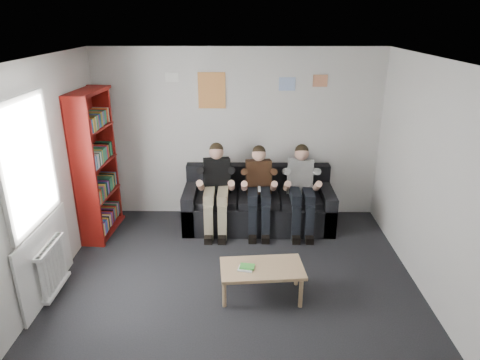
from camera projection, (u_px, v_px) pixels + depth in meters
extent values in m
plane|color=black|center=(235.00, 304.00, 4.96)|extent=(5.00, 5.00, 0.00)
plane|color=silver|center=(233.00, 64.00, 3.98)|extent=(5.00, 5.00, 0.00)
plane|color=silver|center=(238.00, 135.00, 6.80)|extent=(4.50, 0.00, 4.50)
plane|color=silver|center=(21.00, 196.00, 4.49)|extent=(0.00, 5.00, 5.00)
plane|color=silver|center=(450.00, 198.00, 4.45)|extent=(0.00, 5.00, 5.00)
cube|color=black|center=(258.00, 212.00, 6.76)|extent=(2.30, 0.94, 0.44)
cube|color=black|center=(258.00, 178.00, 6.94)|extent=(2.30, 0.21, 0.45)
cube|color=black|center=(191.00, 206.00, 6.73)|extent=(0.19, 0.94, 0.63)
cube|color=black|center=(325.00, 207.00, 6.71)|extent=(0.19, 0.94, 0.63)
cube|color=black|center=(258.00, 198.00, 6.58)|extent=(1.93, 0.65, 0.10)
cube|color=maroon|center=(96.00, 165.00, 6.24)|extent=(0.33, 0.98, 2.17)
cube|color=tan|center=(262.00, 268.00, 4.99)|extent=(0.97, 0.53, 0.04)
cylinder|color=tan|center=(224.00, 293.00, 4.86)|extent=(0.05, 0.05, 0.35)
cylinder|color=tan|center=(301.00, 294.00, 4.85)|extent=(0.05, 0.05, 0.35)
cylinder|color=tan|center=(226.00, 272.00, 5.26)|extent=(0.05, 0.05, 0.35)
cylinder|color=tan|center=(296.00, 272.00, 5.26)|extent=(0.05, 0.05, 0.35)
cube|color=white|center=(246.00, 269.00, 4.94)|extent=(0.17, 0.13, 0.01)
cube|color=green|center=(247.00, 266.00, 4.96)|extent=(0.17, 0.13, 0.01)
cube|color=black|center=(217.00, 176.00, 6.59)|extent=(0.40, 0.29, 0.57)
sphere|color=tan|center=(216.00, 152.00, 6.42)|extent=(0.22, 0.22, 0.22)
sphere|color=black|center=(216.00, 150.00, 6.42)|extent=(0.21, 0.21, 0.21)
cube|color=gray|center=(216.00, 195.00, 6.39)|extent=(0.36, 0.46, 0.15)
cube|color=gray|center=(216.00, 222.00, 6.30)|extent=(0.34, 0.14, 0.54)
cube|color=black|center=(216.00, 238.00, 6.33)|extent=(0.34, 0.26, 0.10)
cube|color=#452617|center=(259.00, 177.00, 6.59)|extent=(0.38, 0.28, 0.54)
sphere|color=tan|center=(259.00, 154.00, 6.42)|extent=(0.21, 0.21, 0.21)
sphere|color=black|center=(259.00, 152.00, 6.42)|extent=(0.20, 0.20, 0.20)
cube|color=black|center=(259.00, 195.00, 6.39)|extent=(0.34, 0.44, 0.14)
cube|color=black|center=(259.00, 222.00, 6.32)|extent=(0.33, 0.13, 0.54)
cube|color=black|center=(259.00, 237.00, 6.34)|extent=(0.33, 0.25, 0.10)
cube|color=silver|center=(259.00, 189.00, 6.25)|extent=(0.04, 0.13, 0.04)
cube|color=white|center=(300.00, 176.00, 6.58)|extent=(0.39, 0.29, 0.55)
sphere|color=tan|center=(302.00, 153.00, 6.41)|extent=(0.22, 0.22, 0.22)
sphere|color=black|center=(302.00, 151.00, 6.41)|extent=(0.21, 0.21, 0.21)
cube|color=black|center=(302.00, 196.00, 6.38)|extent=(0.35, 0.45, 0.15)
cube|color=black|center=(302.00, 223.00, 6.30)|extent=(0.33, 0.14, 0.54)
cube|color=black|center=(302.00, 238.00, 6.33)|extent=(0.33, 0.25, 0.10)
cylinder|color=white|center=(42.00, 281.00, 4.78)|extent=(0.06, 0.06, 0.60)
cylinder|color=white|center=(46.00, 277.00, 4.85)|extent=(0.06, 0.06, 0.60)
cylinder|color=white|center=(49.00, 273.00, 4.93)|extent=(0.06, 0.06, 0.60)
cylinder|color=white|center=(52.00, 269.00, 5.00)|extent=(0.06, 0.06, 0.60)
cylinder|color=white|center=(54.00, 266.00, 5.08)|extent=(0.06, 0.06, 0.60)
cylinder|color=white|center=(57.00, 262.00, 5.15)|extent=(0.06, 0.06, 0.60)
cylinder|color=white|center=(60.00, 258.00, 5.23)|extent=(0.06, 0.06, 0.60)
cylinder|color=white|center=(62.00, 255.00, 5.30)|extent=(0.06, 0.06, 0.60)
cube|color=white|center=(57.00, 287.00, 5.14)|extent=(0.10, 0.64, 0.04)
cube|color=white|center=(49.00, 247.00, 4.94)|extent=(0.10, 0.64, 0.04)
cube|color=white|center=(26.00, 163.00, 4.57)|extent=(0.02, 1.00, 1.30)
cube|color=white|center=(15.00, 100.00, 4.32)|extent=(0.05, 1.12, 0.06)
cube|color=white|center=(38.00, 220.00, 4.82)|extent=(0.05, 1.12, 0.06)
cube|color=white|center=(46.00, 260.00, 5.00)|extent=(0.03, 1.30, 0.90)
cube|color=gold|center=(212.00, 91.00, 6.54)|extent=(0.42, 0.01, 0.55)
cube|color=#3C79CE|center=(287.00, 84.00, 6.49)|extent=(0.25, 0.01, 0.20)
cube|color=#CB3F73|center=(320.00, 81.00, 6.47)|extent=(0.22, 0.01, 0.18)
cube|color=white|center=(172.00, 77.00, 6.47)|extent=(0.20, 0.01, 0.14)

